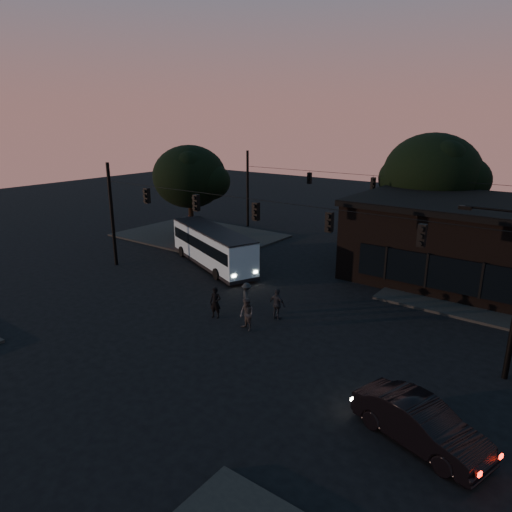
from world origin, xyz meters
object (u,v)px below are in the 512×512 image
Objects in this scene: building at (476,242)px; pedestrian_c at (277,304)px; car at (420,423)px; bus at (213,245)px; pedestrian_a at (215,303)px; pedestrian_b at (247,314)px; pedestrian_d at (247,296)px.

building is 8.85× the size of pedestrian_c.
pedestrian_c reaches higher than car.
bus is 21.15m from car.
building is 14.69m from pedestrian_c.
pedestrian_c is at bearing -5.54° from bus.
pedestrian_a reaches higher than car.
car is (2.39, -18.15, -1.95)m from building.
pedestrian_a reaches higher than pedestrian_b.
pedestrian_d is at bearing 81.42° from car.
pedestrian_b is at bearing 169.88° from pedestrian_d.
car is at bearing -163.52° from pedestrian_d.
pedestrian_a is 2.07m from pedestrian_d.
pedestrian_a is at bearing -123.65° from building.
bus is 5.74× the size of pedestrian_c.
car is 2.65× the size of pedestrian_a.
bus is 6.45× the size of pedestrian_d.
pedestrian_b is at bearing -116.68° from building.
pedestrian_d is (-2.20, 0.15, -0.10)m from pedestrian_c.
pedestrian_a is (6.32, -6.80, -0.69)m from bus.
bus is 5.73× the size of pedestrian_a.
pedestrian_b is 2.09m from pedestrian_c.
car is at bearing -82.49° from building.
pedestrian_c is at bearing -118.47° from building.
pedestrian_d is at bearing 143.53° from pedestrian_b.
pedestrian_b is at bearing 81.85° from pedestrian_c.
bus is at bearing 7.01° from pedestrian_d.
pedestrian_a is at bearing 39.05° from pedestrian_c.
building is at bearing 24.34° from car.
pedestrian_b is (2.29, -0.19, -0.01)m from pedestrian_a.
pedestrian_a is at bearing -169.29° from pedestrian_b.
building is 15.74m from pedestrian_d.
car is 12.63m from pedestrian_a.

